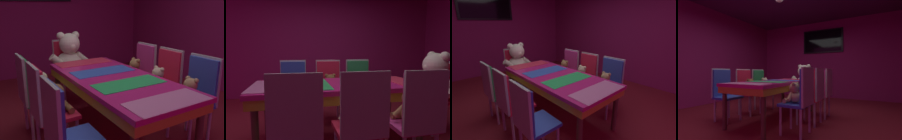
# 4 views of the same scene
# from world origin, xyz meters

# --- Properties ---
(ground_plane) EXTENTS (7.90, 7.90, 0.00)m
(ground_plane) POSITION_xyz_m (0.00, 0.00, 0.00)
(ground_plane) COLOR maroon
(wall_back) EXTENTS (5.20, 0.12, 2.80)m
(wall_back) POSITION_xyz_m (0.00, 3.20, 1.40)
(wall_back) COLOR #8C1959
(wall_back) RESTS_ON ground_plane
(wall_left) EXTENTS (0.12, 6.40, 2.80)m
(wall_left) POSITION_xyz_m (-2.60, 0.00, 1.40)
(wall_left) COLOR #8C1959
(wall_left) RESTS_ON ground_plane
(banquet_table) EXTENTS (0.90, 2.02, 0.75)m
(banquet_table) POSITION_xyz_m (0.00, 0.00, 0.65)
(banquet_table) COLOR #C61E72
(banquet_table) RESTS_ON ground_plane
(chair_left_0) EXTENTS (0.42, 0.41, 0.98)m
(chair_left_0) POSITION_xyz_m (-0.83, -0.55, 0.60)
(chair_left_0) COLOR #2D47B2
(chair_left_0) RESTS_ON ground_plane
(chair_left_1) EXTENTS (0.42, 0.41, 0.98)m
(chair_left_1) POSITION_xyz_m (-0.82, 0.03, 0.60)
(chair_left_1) COLOR red
(chair_left_1) RESTS_ON ground_plane
(teddy_left_1) EXTENTS (0.26, 0.33, 0.31)m
(teddy_left_1) POSITION_xyz_m (-0.68, 0.03, 0.59)
(teddy_left_1) COLOR brown
(teddy_left_1) RESTS_ON chair_left_1
(chair_left_2) EXTENTS (0.42, 0.41, 0.98)m
(chair_left_2) POSITION_xyz_m (-0.84, 0.56, 0.60)
(chair_left_2) COLOR #268C4C
(chair_left_2) RESTS_ON ground_plane
(teddy_left_2) EXTENTS (0.26, 0.34, 0.32)m
(teddy_left_2) POSITION_xyz_m (-0.69, 0.56, 0.60)
(teddy_left_2) COLOR beige
(teddy_left_2) RESTS_ON chair_left_2
(chair_right_0) EXTENTS (0.42, 0.41, 0.98)m
(chair_right_0) POSITION_xyz_m (0.80, -0.52, 0.60)
(chair_right_0) COLOR #2D47B2
(chair_right_0) RESTS_ON ground_plane
(teddy_right_0) EXTENTS (0.25, 0.33, 0.31)m
(teddy_right_0) POSITION_xyz_m (0.66, -0.52, 0.59)
(teddy_right_0) COLOR tan
(teddy_right_0) RESTS_ON chair_right_0
(chair_right_1) EXTENTS (0.42, 0.41, 0.98)m
(chair_right_1) POSITION_xyz_m (0.81, 0.02, 0.60)
(chair_right_1) COLOR red
(chair_right_1) RESTS_ON ground_plane
(teddy_right_1) EXTENTS (0.25, 0.33, 0.31)m
(teddy_right_1) POSITION_xyz_m (0.66, 0.02, 0.59)
(teddy_right_1) COLOR beige
(teddy_right_1) RESTS_ON chair_right_1
(chair_right_2) EXTENTS (0.42, 0.41, 0.98)m
(chair_right_2) POSITION_xyz_m (0.83, 0.55, 0.60)
(chair_right_2) COLOR #CC338C
(chair_right_2) RESTS_ON ground_plane
(teddy_right_2) EXTENTS (0.26, 0.34, 0.32)m
(teddy_right_2) POSITION_xyz_m (0.68, 0.55, 0.60)
(teddy_right_2) COLOR #9E7247
(teddy_right_2) RESTS_ON chair_right_2
(throne_chair) EXTENTS (0.41, 0.42, 0.98)m
(throne_chair) POSITION_xyz_m (0.00, 1.54, 0.60)
(throne_chair) COLOR red
(throne_chair) RESTS_ON ground_plane
(king_teddy_bear) EXTENTS (0.71, 0.55, 0.67)m
(king_teddy_bear) POSITION_xyz_m (0.00, 1.37, 0.74)
(king_teddy_bear) COLOR silver
(king_teddy_bear) RESTS_ON throne_chair
(wall_tv) EXTENTS (1.47, 0.06, 0.85)m
(wall_tv) POSITION_xyz_m (0.00, 3.11, 2.05)
(wall_tv) COLOR black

